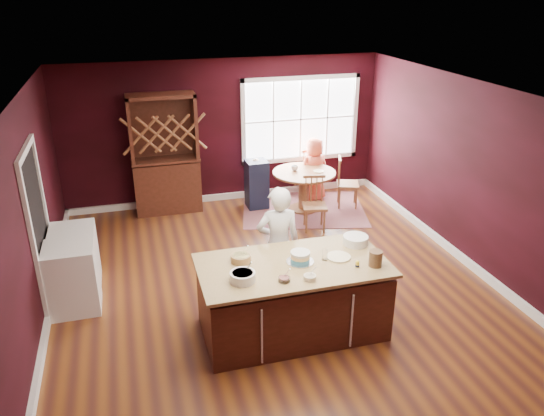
{
  "coord_description": "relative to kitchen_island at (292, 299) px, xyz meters",
  "views": [
    {
      "loc": [
        -1.78,
        -6.09,
        3.95
      ],
      "look_at": [
        0.07,
        0.43,
        1.05
      ],
      "focal_mm": 35.0,
      "sensor_mm": 36.0,
      "label": 1
    }
  ],
  "objects": [
    {
      "name": "stoneware_crock",
      "position": [
        0.9,
        -0.3,
        0.58
      ],
      "size": [
        0.16,
        0.16,
        0.19
      ],
      "primitive_type": "cylinder",
      "color": "brown",
      "rests_on": "kitchen_island"
    },
    {
      "name": "kitchen_island",
      "position": [
        0.0,
        0.0,
        0.0
      ],
      "size": [
        2.22,
        1.16,
        0.92
      ],
      "color": "#361B0F",
      "rests_on": "ground"
    },
    {
      "name": "white_tub",
      "position": [
        0.91,
        0.28,
        0.54
      ],
      "size": [
        0.31,
        0.31,
        0.11
      ],
      "primitive_type": "cylinder",
      "color": "white",
      "rests_on": "kitchen_island"
    },
    {
      "name": "drinking_glass",
      "position": [
        0.39,
        -0.01,
        0.55
      ],
      "size": [
        0.07,
        0.07,
        0.14
      ],
      "primitive_type": "cylinder",
      "color": "silver",
      "rests_on": "kitchen_island"
    },
    {
      "name": "dinner_plate",
      "position": [
        0.57,
        -0.0,
        0.49
      ],
      "size": [
        0.29,
        0.29,
        0.02
      ],
      "primitive_type": "cylinder",
      "color": "beige",
      "rests_on": "kitchen_island"
    },
    {
      "name": "chair_south",
      "position": [
        1.25,
        2.64,
        0.03
      ],
      "size": [
        0.47,
        0.46,
        0.95
      ],
      "primitive_type": null,
      "rotation": [
        0.0,
        0.0,
        -0.23
      ],
      "color": "#9B5E26",
      "rests_on": "ground"
    },
    {
      "name": "toy_figurine",
      "position": [
        0.69,
        -0.27,
        0.52
      ],
      "size": [
        0.05,
        0.05,
        0.08
      ],
      "primitive_type": null,
      "color": "yellow",
      "rests_on": "kitchen_island"
    },
    {
      "name": "dining_table",
      "position": [
        1.35,
        3.5,
        0.1
      ],
      "size": [
        1.16,
        1.16,
        0.75
      ],
      "color": "brown",
      "rests_on": "ground"
    },
    {
      "name": "toddler",
      "position": [
        0.6,
        3.85,
        0.37
      ],
      "size": [
        0.18,
        0.14,
        0.26
      ],
      "primitive_type": null,
      "color": "#8CA5BF",
      "rests_on": "high_chair"
    },
    {
      "name": "table_cup",
      "position": [
        1.2,
        3.62,
        0.36
      ],
      "size": [
        0.13,
        0.13,
        0.1
      ],
      "primitive_type": "imported",
      "rotation": [
        0.0,
        0.0,
        -0.04
      ],
      "color": "silver",
      "rests_on": "dining_table"
    },
    {
      "name": "rug",
      "position": [
        1.35,
        3.5,
        -0.43
      ],
      "size": [
        2.59,
        2.22,
        0.01
      ],
      "primitive_type": "cube",
      "rotation": [
        0.0,
        0.0,
        -0.24
      ],
      "color": "brown",
      "rests_on": "ground"
    },
    {
      "name": "layer_cake",
      "position": [
        0.09,
        0.02,
        0.55
      ],
      "size": [
        0.33,
        0.33,
        0.13
      ],
      "primitive_type": null,
      "color": "silver",
      "rests_on": "kitchen_island"
    },
    {
      "name": "dryer",
      "position": [
        -2.57,
        1.86,
        -0.01
      ],
      "size": [
        0.6,
        0.58,
        0.86
      ],
      "primitive_type": "cube",
      "color": "silver",
      "rests_on": "ground"
    },
    {
      "name": "room_shell",
      "position": [
        0.07,
        0.94,
        0.91
      ],
      "size": [
        7.0,
        7.0,
        7.0
      ],
      "color": "brown",
      "rests_on": "ground"
    },
    {
      "name": "chair_north",
      "position": [
        1.67,
        4.32,
        0.05
      ],
      "size": [
        0.47,
        0.45,
        0.98
      ],
      "primitive_type": null,
      "rotation": [
        0.0,
        0.0,
        3.3
      ],
      "color": "brown",
      "rests_on": "ground"
    },
    {
      "name": "doorway",
      "position": [
        -2.9,
        1.54,
        0.59
      ],
      "size": [
        0.08,
        1.26,
        2.13
      ],
      "primitive_type": null,
      "color": "white",
      "rests_on": "room_shell"
    },
    {
      "name": "bowl_olive",
      "position": [
        0.07,
        -0.38,
        0.51
      ],
      "size": [
        0.14,
        0.14,
        0.05
      ],
      "primitive_type": "cylinder",
      "color": "beige",
      "rests_on": "kitchen_island"
    },
    {
      "name": "seated_woman",
      "position": [
        1.7,
        3.93,
        0.18
      ],
      "size": [
        0.67,
        0.51,
        1.24
      ],
      "primitive_type": "imported",
      "rotation": [
        0.0,
        0.0,
        3.34
      ],
      "color": "#E45C40",
      "rests_on": "ground"
    },
    {
      "name": "hutch",
      "position": [
        -1.08,
        4.16,
        0.65
      ],
      "size": [
        1.19,
        0.49,
        2.18
      ],
      "primitive_type": "cube",
      "color": "#412313",
      "rests_on": "ground"
    },
    {
      "name": "table_plate",
      "position": [
        1.61,
        3.45,
        0.32
      ],
      "size": [
        0.19,
        0.19,
        0.01
      ],
      "primitive_type": "cylinder",
      "color": "beige",
      "rests_on": "dining_table"
    },
    {
      "name": "high_chair",
      "position": [
        0.54,
        3.87,
        0.04
      ],
      "size": [
        0.4,
        0.4,
        0.96
      ],
      "primitive_type": null,
      "rotation": [
        0.0,
        0.0,
        0.03
      ],
      "color": "black",
      "rests_on": "ground"
    },
    {
      "name": "chair_east",
      "position": [
        2.2,
        3.43,
        0.05
      ],
      "size": [
        0.51,
        0.52,
        0.98
      ],
      "primitive_type": null,
      "rotation": [
        0.0,
        0.0,
        1.23
      ],
      "color": "olive",
      "rests_on": "ground"
    },
    {
      "name": "bowl_blue",
      "position": [
        -0.65,
        -0.22,
        0.54
      ],
      "size": [
        0.28,
        0.28,
        0.11
      ],
      "primitive_type": "cylinder",
      "color": "white",
      "rests_on": "kitchen_island"
    },
    {
      "name": "bowl_yellow",
      "position": [
        -0.57,
        0.22,
        0.53
      ],
      "size": [
        0.24,
        0.24,
        0.09
      ],
      "primitive_type": "cylinder",
      "color": "brown",
      "rests_on": "kitchen_island"
    },
    {
      "name": "window",
      "position": [
        1.57,
        4.41,
        1.06
      ],
      "size": [
        2.36,
        0.1,
        1.66
      ],
      "primitive_type": null,
      "color": "white",
      "rests_on": "room_shell"
    },
    {
      "name": "washer",
      "position": [
        -2.57,
        1.22,
        0.01
      ],
      "size": [
        0.62,
        0.6,
        0.9
      ],
      "primitive_type": "cube",
      "color": "silver",
      "rests_on": "ground"
    },
    {
      "name": "baker",
      "position": [
        0.05,
        0.77,
        0.36
      ],
      "size": [
        0.61,
        0.43,
        1.59
      ],
      "primitive_type": "imported",
      "rotation": [
        0.0,
        0.0,
        3.05
      ],
      "color": "silver",
      "rests_on": "ground"
    },
    {
      "name": "bowl_pink",
      "position": [
        -0.21,
        -0.34,
        0.51
      ],
      "size": [
        0.14,
        0.14,
        0.05
      ],
      "primitive_type": "cylinder",
      "color": "silver",
      "rests_on": "kitchen_island"
    }
  ]
}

